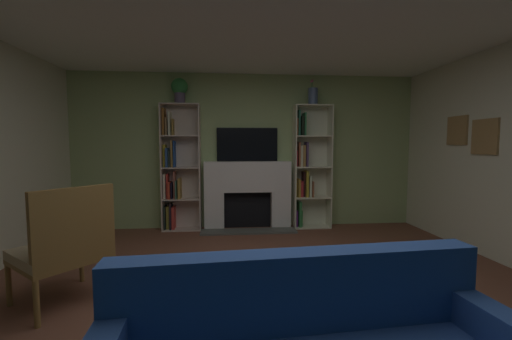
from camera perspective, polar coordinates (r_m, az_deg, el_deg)
The scene contains 9 objects.
ground_plane at distance 2.93m, azimuth 2.13°, elevation -23.75°, with size 6.84×6.84×0.00m, color brown.
wall_back_accent at distance 5.42m, azimuth -1.61°, elevation 3.34°, with size 5.82×0.06×2.56m, color #9BB174.
fireplace at distance 5.33m, azimuth -1.50°, elevation -4.08°, with size 1.52×0.54×1.11m.
tv at distance 5.36m, azimuth -1.58°, elevation 4.54°, with size 1.01×0.06×0.55m, color black.
bookshelf_left at distance 5.36m, azimuth -13.90°, elevation -0.11°, with size 0.62×0.27×2.04m.
bookshelf_right at distance 5.45m, azimuth 9.09°, elevation 0.31°, with size 0.62×0.30×2.04m.
potted_plant at distance 5.35m, azimuth -13.44°, elevation 13.86°, with size 0.26×0.26×0.40m.
vase_with_flowers at distance 5.47m, azimuth 10.10°, elevation 12.77°, with size 0.16×0.16×0.42m.
armchair at distance 3.28m, azimuth -30.82°, elevation -11.54°, with size 0.90×0.90×1.04m.
Camera 1 is at (-0.33, -2.56, 1.39)m, focal length 22.48 mm.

